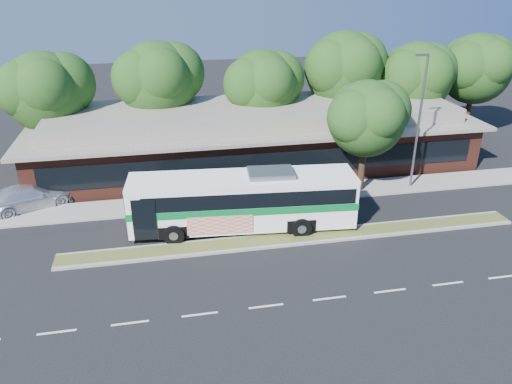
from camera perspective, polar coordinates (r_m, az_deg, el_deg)
ground at (r=27.77m, az=5.04°, el=-5.99°), size 120.00×120.00×0.00m
median_strip at (r=28.23m, az=4.72°, el=-5.25°), size 26.00×1.10×0.15m
sidewalk at (r=33.22m, az=2.04°, el=-0.42°), size 44.00×2.60×0.12m
plaza_building at (r=38.47m, az=-0.15°, el=6.45°), size 33.20×11.20×4.45m
lamp_post at (r=34.56m, az=18.11°, el=7.94°), size 0.93×0.18×9.07m
tree_bg_a at (r=39.64m, az=-22.37°, el=10.79°), size 6.47×5.80×8.63m
tree_bg_b at (r=39.85m, az=-10.61°, el=12.65°), size 6.69×6.00×9.00m
tree_bg_c at (r=39.87m, az=1.26°, el=12.25°), size 6.24×5.60×8.26m
tree_bg_d at (r=42.70m, az=10.52°, el=13.80°), size 6.91×6.20×9.37m
tree_bg_e at (r=44.46m, az=18.29°, el=12.53°), size 6.47×5.80×8.50m
tree_bg_f at (r=48.40m, az=24.18°, el=12.92°), size 6.69×6.00×8.92m
transit_bus at (r=28.35m, az=-1.41°, el=-0.64°), size 13.00×3.85×3.60m
sedan at (r=34.51m, az=-24.48°, el=-0.46°), size 5.73×4.20×1.54m
sidewalk_tree at (r=33.34m, az=13.02°, el=8.45°), size 5.52×4.95×7.54m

